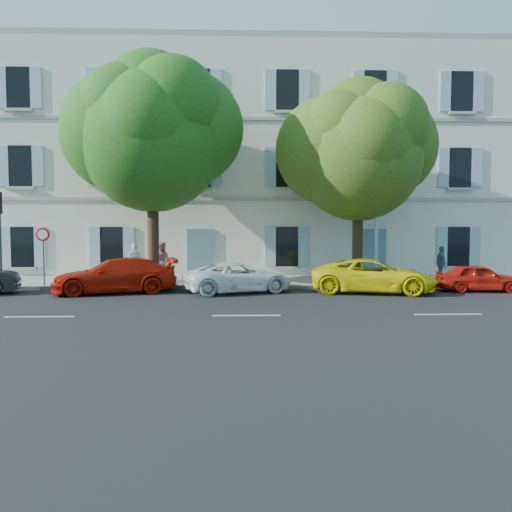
{
  "coord_description": "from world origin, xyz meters",
  "views": [
    {
      "loc": [
        -0.19,
        -18.49,
        2.61
      ],
      "look_at": [
        0.48,
        2.0,
        1.4
      ],
      "focal_mm": 35.0,
      "sensor_mm": 36.0,
      "label": 1
    }
  ],
  "objects_px": {
    "tree_left": "(152,140)",
    "car_red_hatchback": "(478,278)",
    "road_sign": "(43,244)",
    "car_yellow_supercar": "(373,276)",
    "car_red_coupe": "(115,275)",
    "pedestrian_a": "(135,263)",
    "pedestrian_c": "(441,263)",
    "car_white_coupe": "(238,277)",
    "street_lamp": "(378,183)",
    "tree_right": "(358,157)",
    "pedestrian_b": "(161,261)"
  },
  "relations": [
    {
      "from": "car_white_coupe",
      "to": "pedestrian_b",
      "type": "xyz_separation_m",
      "value": [
        -3.51,
        3.04,
        0.44
      ]
    },
    {
      "from": "car_red_coupe",
      "to": "road_sign",
      "type": "distance_m",
      "value": 3.82
    },
    {
      "from": "car_red_coupe",
      "to": "car_yellow_supercar",
      "type": "xyz_separation_m",
      "value": [
        10.16,
        -0.24,
        -0.02
      ]
    },
    {
      "from": "car_red_hatchback",
      "to": "pedestrian_a",
      "type": "height_order",
      "value": "pedestrian_a"
    },
    {
      "from": "tree_left",
      "to": "tree_right",
      "type": "bearing_deg",
      "value": 0.38
    },
    {
      "from": "road_sign",
      "to": "car_yellow_supercar",
      "type": "bearing_deg",
      "value": -7.06
    },
    {
      "from": "car_red_hatchback",
      "to": "pedestrian_c",
      "type": "bearing_deg",
      "value": 10.77
    },
    {
      "from": "car_red_coupe",
      "to": "pedestrian_c",
      "type": "bearing_deg",
      "value": 87.86
    },
    {
      "from": "car_white_coupe",
      "to": "street_lamp",
      "type": "relative_size",
      "value": 0.57
    },
    {
      "from": "road_sign",
      "to": "car_red_coupe",
      "type": "bearing_deg",
      "value": -23.3
    },
    {
      "from": "car_white_coupe",
      "to": "tree_left",
      "type": "bearing_deg",
      "value": 43.92
    },
    {
      "from": "car_yellow_supercar",
      "to": "car_white_coupe",
      "type": "bearing_deg",
      "value": 99.08
    },
    {
      "from": "car_red_coupe",
      "to": "pedestrian_b",
      "type": "relative_size",
      "value": 2.69
    },
    {
      "from": "pedestrian_b",
      "to": "car_red_coupe",
      "type": "bearing_deg",
      "value": 81.22
    },
    {
      "from": "tree_left",
      "to": "pedestrian_a",
      "type": "distance_m",
      "value": 5.44
    },
    {
      "from": "tree_right",
      "to": "car_red_hatchback",
      "type": "bearing_deg",
      "value": -23.05
    },
    {
      "from": "car_red_coupe",
      "to": "street_lamp",
      "type": "bearing_deg",
      "value": 82.49
    },
    {
      "from": "tree_right",
      "to": "pedestrian_c",
      "type": "height_order",
      "value": "tree_right"
    },
    {
      "from": "car_yellow_supercar",
      "to": "tree_right",
      "type": "bearing_deg",
      "value": 15.32
    },
    {
      "from": "tree_left",
      "to": "road_sign",
      "type": "xyz_separation_m",
      "value": [
        -4.5,
        -0.44,
        -4.4
      ]
    },
    {
      "from": "car_red_hatchback",
      "to": "tree_left",
      "type": "height_order",
      "value": "tree_left"
    },
    {
      "from": "car_red_coupe",
      "to": "pedestrian_c",
      "type": "relative_size",
      "value": 3.06
    },
    {
      "from": "car_white_coupe",
      "to": "pedestrian_c",
      "type": "bearing_deg",
      "value": -91.3
    },
    {
      "from": "car_white_coupe",
      "to": "tree_left",
      "type": "height_order",
      "value": "tree_left"
    },
    {
      "from": "car_red_coupe",
      "to": "tree_left",
      "type": "relative_size",
      "value": 0.5
    },
    {
      "from": "pedestrian_a",
      "to": "pedestrian_b",
      "type": "height_order",
      "value": "pedestrian_b"
    },
    {
      "from": "car_yellow_supercar",
      "to": "pedestrian_b",
      "type": "height_order",
      "value": "pedestrian_b"
    },
    {
      "from": "tree_left",
      "to": "street_lamp",
      "type": "xyz_separation_m",
      "value": [
        9.53,
        -0.63,
        -1.85
      ]
    },
    {
      "from": "car_yellow_supercar",
      "to": "car_red_hatchback",
      "type": "bearing_deg",
      "value": -74.77
    },
    {
      "from": "pedestrian_b",
      "to": "street_lamp",
      "type": "bearing_deg",
      "value": -176.12
    },
    {
      "from": "car_red_coupe",
      "to": "tree_left",
      "type": "distance_m",
      "value": 6.02
    },
    {
      "from": "car_yellow_supercar",
      "to": "tree_right",
      "type": "height_order",
      "value": "tree_right"
    },
    {
      "from": "road_sign",
      "to": "street_lamp",
      "type": "bearing_deg",
      "value": -0.77
    },
    {
      "from": "tree_left",
      "to": "car_red_hatchback",
      "type": "bearing_deg",
      "value": -7.89
    },
    {
      "from": "car_red_coupe",
      "to": "road_sign",
      "type": "bearing_deg",
      "value": -127.44
    },
    {
      "from": "car_red_hatchback",
      "to": "car_yellow_supercar",
      "type": "bearing_deg",
      "value": 98.4
    },
    {
      "from": "car_yellow_supercar",
      "to": "road_sign",
      "type": "distance_m",
      "value": 13.64
    },
    {
      "from": "car_red_hatchback",
      "to": "road_sign",
      "type": "xyz_separation_m",
      "value": [
        -17.83,
        1.41,
        1.33
      ]
    },
    {
      "from": "tree_left",
      "to": "road_sign",
      "type": "bearing_deg",
      "value": -174.41
    },
    {
      "from": "road_sign",
      "to": "tree_left",
      "type": "bearing_deg",
      "value": 5.59
    },
    {
      "from": "car_red_hatchback",
      "to": "road_sign",
      "type": "distance_m",
      "value": 17.94
    },
    {
      "from": "tree_right",
      "to": "pedestrian_c",
      "type": "relative_size",
      "value": 5.45
    },
    {
      "from": "car_white_coupe",
      "to": "tree_right",
      "type": "height_order",
      "value": "tree_right"
    },
    {
      "from": "car_yellow_supercar",
      "to": "car_red_hatchback",
      "type": "distance_m",
      "value": 4.36
    },
    {
      "from": "tree_left",
      "to": "car_red_coupe",
      "type": "bearing_deg",
      "value": -122.1
    },
    {
      "from": "car_red_coupe",
      "to": "road_sign",
      "type": "height_order",
      "value": "road_sign"
    },
    {
      "from": "road_sign",
      "to": "pedestrian_b",
      "type": "relative_size",
      "value": 1.36
    },
    {
      "from": "tree_right",
      "to": "street_lamp",
      "type": "relative_size",
      "value": 1.12
    },
    {
      "from": "car_white_coupe",
      "to": "pedestrian_b",
      "type": "distance_m",
      "value": 4.66
    },
    {
      "from": "car_yellow_supercar",
      "to": "pedestrian_b",
      "type": "bearing_deg",
      "value": 81.34
    }
  ]
}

